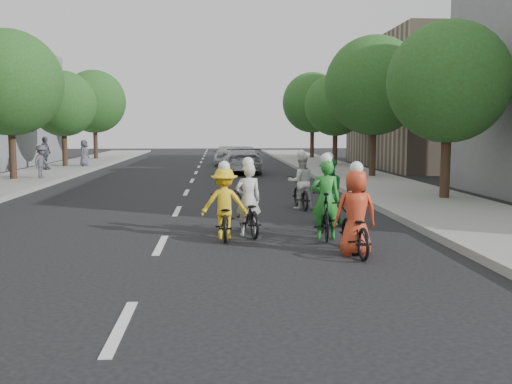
{
  "coord_description": "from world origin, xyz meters",
  "views": [
    {
      "loc": [
        1.22,
        -11.91,
        2.44
      ],
      "look_at": [
        2.09,
        1.04,
        1.0
      ],
      "focal_mm": 40.0,
      "sensor_mm": 36.0,
      "label": 1
    }
  ],
  "objects": [
    {
      "name": "tree_l_5",
      "position": [
        -8.2,
        33.0,
        4.52
      ],
      "size": [
        4.8,
        4.8,
        6.93
      ],
      "color": "black",
      "rests_on": "ground"
    },
    {
      "name": "tree_r_3",
      "position": [
        8.8,
        33.6,
        4.52
      ],
      "size": [
        4.8,
        4.8,
        6.93
      ],
      "color": "black",
      "rests_on": "ground"
    },
    {
      "name": "cyclist_1",
      "position": [
        1.9,
        1.09,
        0.59
      ],
      "size": [
        0.96,
        1.98,
        1.81
      ],
      "rotation": [
        0.0,
        0.0,
        3.31
      ],
      "color": "black",
      "rests_on": "ground"
    },
    {
      "name": "tree_r_0",
      "position": [
        8.8,
        6.6,
        3.96
      ],
      "size": [
        4.0,
        4.0,
        5.97
      ],
      "color": "black",
      "rests_on": "ground"
    },
    {
      "name": "follow_car_lead",
      "position": [
        2.54,
        19.66,
        0.74
      ],
      "size": [
        2.1,
        5.13,
        1.49
      ],
      "primitive_type": "imported",
      "rotation": [
        0.0,
        0.0,
        3.14
      ],
      "color": "#ABACB0",
      "rests_on": "ground"
    },
    {
      "name": "cyclist_3",
      "position": [
        3.86,
        -1.14,
        0.63
      ],
      "size": [
        0.84,
        1.88,
        1.83
      ],
      "rotation": [
        0.0,
        0.0,
        3.18
      ],
      "color": "black",
      "rests_on": "ground"
    },
    {
      "name": "cyclist_4",
      "position": [
        3.98,
        2.25,
        0.7
      ],
      "size": [
        0.83,
        1.74,
        1.86
      ],
      "rotation": [
        0.0,
        0.0,
        3.14
      ],
      "color": "black",
      "rests_on": "ground"
    },
    {
      "name": "cyclist_5",
      "position": [
        1.36,
        0.72,
        0.63
      ],
      "size": [
        1.03,
        1.82,
        1.74
      ],
      "rotation": [
        0.0,
        0.0,
        3.14
      ],
      "color": "black",
      "rests_on": "ground"
    },
    {
      "name": "tree_r_2",
      "position": [
        8.8,
        24.6,
        3.96
      ],
      "size": [
        4.0,
        4.0,
        5.97
      ],
      "color": "black",
      "rests_on": "ground"
    },
    {
      "name": "tree_r_1",
      "position": [
        8.8,
        15.6,
        4.52
      ],
      "size": [
        4.8,
        4.8,
        6.93
      ],
      "color": "black",
      "rests_on": "ground"
    },
    {
      "name": "tree_l_3",
      "position": [
        -8.2,
        15.0,
        4.52
      ],
      "size": [
        4.8,
        4.8,
        6.93
      ],
      "color": "black",
      "rests_on": "ground"
    },
    {
      "name": "sidewalk_right",
      "position": [
        8.0,
        10.0,
        0.07
      ],
      "size": [
        4.0,
        80.0,
        0.15
      ],
      "primitive_type": "cube",
      "color": "gray",
      "rests_on": "ground"
    },
    {
      "name": "curb_left",
      "position": [
        -6.05,
        10.0,
        0.09
      ],
      "size": [
        0.18,
        80.0,
        0.18
      ],
      "primitive_type": "cube",
      "color": "#999993",
      "rests_on": "ground"
    },
    {
      "name": "spectator_2",
      "position": [
        -6.99,
        23.84,
        0.96
      ],
      "size": [
        0.69,
        0.89,
        1.62
      ],
      "primitive_type": "imported",
      "rotation": [
        0.0,
        0.0,
        1.33
      ],
      "color": "#50505D",
      "rests_on": "sidewalk_left"
    },
    {
      "name": "ground",
      "position": [
        0.0,
        0.0,
        0.0
      ],
      "size": [
        120.0,
        120.0,
        0.0
      ],
      "primitive_type": "plane",
      "color": "black",
      "rests_on": "ground"
    },
    {
      "name": "bldg_se",
      "position": [
        16.0,
        24.0,
        4.0
      ],
      "size": [
        10.0,
        14.0,
        8.0
      ],
      "primitive_type": "cube",
      "color": "gray",
      "rests_on": "ground"
    },
    {
      "name": "tree_l_4",
      "position": [
        -8.2,
        24.0,
        3.96
      ],
      "size": [
        4.0,
        4.0,
        5.97
      ],
      "color": "black",
      "rests_on": "ground"
    },
    {
      "name": "follow_car_trail",
      "position": [
        1.81,
        26.41,
        0.7
      ],
      "size": [
        1.7,
        4.14,
        1.4
      ],
      "primitive_type": "imported",
      "rotation": [
        0.0,
        0.0,
        3.15
      ],
      "color": "silver",
      "rests_on": "ground"
    },
    {
      "name": "curb_right",
      "position": [
        6.05,
        10.0,
        0.09
      ],
      "size": [
        0.18,
        80.0,
        0.18
      ],
      "primitive_type": "cube",
      "color": "#999993",
      "rests_on": "ground"
    },
    {
      "name": "spectator_0",
      "position": [
        -6.98,
        15.22,
        0.92
      ],
      "size": [
        0.81,
        1.11,
        1.54
      ],
      "primitive_type": "imported",
      "rotation": [
        0.0,
        0.0,
        1.31
      ],
      "color": "#514F5C",
      "rests_on": "sidewalk_left"
    },
    {
      "name": "cyclist_2",
      "position": [
        3.59,
        0.52,
        0.66
      ],
      "size": [
        0.68,
        1.82,
        1.91
      ],
      "rotation": [
        0.0,
        0.0,
        3.04
      ],
      "color": "black",
      "rests_on": "ground"
    },
    {
      "name": "cyclist_0",
      "position": [
        3.75,
        5.32,
        0.64
      ],
      "size": [
        0.85,
        1.88,
        1.82
      ],
      "rotation": [
        0.0,
        0.0,
        3.22
      ],
      "color": "black",
      "rests_on": "ground"
    },
    {
      "name": "spectator_1",
      "position": [
        -8.48,
        20.88,
        1.08
      ],
      "size": [
        0.71,
        1.17,
        1.86
      ],
      "primitive_type": "imported",
      "rotation": [
        0.0,
        0.0,
        1.32
      ],
      "color": "#4E505B",
      "rests_on": "sidewalk_left"
    }
  ]
}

